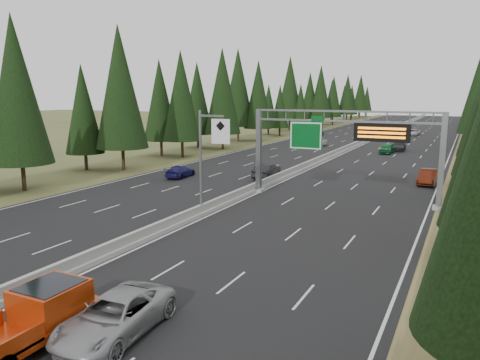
% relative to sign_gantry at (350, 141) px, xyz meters
% --- Properties ---
extents(road, '(32.00, 260.00, 0.08)m').
position_rel_sign_gantry_xyz_m(road, '(-8.92, 45.12, -5.23)').
color(road, black).
rests_on(road, ground).
extents(shoulder_right, '(3.60, 260.00, 0.06)m').
position_rel_sign_gantry_xyz_m(shoulder_right, '(8.88, 45.12, -5.24)').
color(shoulder_right, olive).
rests_on(shoulder_right, ground).
extents(shoulder_left, '(3.60, 260.00, 0.06)m').
position_rel_sign_gantry_xyz_m(shoulder_left, '(-26.72, 45.12, -5.24)').
color(shoulder_left, '#495327').
rests_on(shoulder_left, ground).
extents(median_barrier, '(0.70, 260.00, 0.85)m').
position_rel_sign_gantry_xyz_m(median_barrier, '(-8.92, 45.12, -4.85)').
color(median_barrier, gray).
rests_on(median_barrier, road).
extents(sign_gantry, '(16.75, 0.98, 7.80)m').
position_rel_sign_gantry_xyz_m(sign_gantry, '(0.00, 0.00, 0.00)').
color(sign_gantry, slate).
rests_on(sign_gantry, road).
extents(hov_sign_pole, '(2.80, 0.50, 8.00)m').
position_rel_sign_gantry_xyz_m(hov_sign_pole, '(-8.33, -9.92, -0.54)').
color(hov_sign_pole, slate).
rests_on(hov_sign_pole, road).
extents(tree_row_left, '(11.31, 244.26, 18.72)m').
position_rel_sign_gantry_xyz_m(tree_row_left, '(-30.81, 27.81, 3.99)').
color(tree_row_left, black).
rests_on(tree_row_left, ground).
extents(silver_minivan, '(2.99, 5.79, 1.56)m').
position_rel_sign_gantry_xyz_m(silver_minivan, '(-2.60, -26.88, -4.41)').
color(silver_minivan, '#97989C').
rests_on(silver_minivan, road).
extents(red_pickup, '(2.21, 6.20, 2.02)m').
position_rel_sign_gantry_xyz_m(red_pickup, '(-4.86, -28.38, -4.07)').
color(red_pickup, black).
rests_on(red_pickup, road).
extents(car_ahead_green, '(1.96, 4.61, 1.55)m').
position_rel_sign_gantry_xyz_m(car_ahead_green, '(-2.40, 35.70, -4.41)').
color(car_ahead_green, '#166230').
rests_on(car_ahead_green, road).
extents(car_ahead_dkred, '(1.84, 4.78, 1.55)m').
position_rel_sign_gantry_xyz_m(car_ahead_dkred, '(5.58, 11.22, -4.41)').
color(car_ahead_dkred, '#4E190B').
rests_on(car_ahead_dkred, road).
extents(car_ahead_dkgrey, '(2.36, 5.24, 1.49)m').
position_rel_sign_gantry_xyz_m(car_ahead_dkgrey, '(-1.24, 40.24, -4.44)').
color(car_ahead_dkgrey, black).
rests_on(car_ahead_dkgrey, road).
extents(car_ahead_white, '(2.60, 5.05, 1.36)m').
position_rel_sign_gantry_xyz_m(car_ahead_white, '(-2.22, 71.11, -4.51)').
color(car_ahead_white, '#B4B4B4').
rests_on(car_ahead_white, road).
extents(car_ahead_far, '(1.74, 3.94, 1.32)m').
position_rel_sign_gantry_xyz_m(car_ahead_far, '(-7.42, 85.49, -4.53)').
color(car_ahead_far, black).
rests_on(car_ahead_far, road).
extents(car_onc_near, '(1.96, 5.02, 1.63)m').
position_rel_sign_gantry_xyz_m(car_onc_near, '(-10.71, 7.15, -4.37)').
color(car_onc_near, black).
rests_on(car_onc_near, road).
extents(car_onc_blue, '(2.18, 4.65, 1.31)m').
position_rel_sign_gantry_xyz_m(car_onc_blue, '(-19.60, 3.42, -4.53)').
color(car_onc_blue, '#181752').
rests_on(car_onc_blue, road).
extents(car_onc_white, '(1.94, 4.81, 1.64)m').
position_rel_sign_gantry_xyz_m(car_onc_white, '(-14.87, 41.06, -4.37)').
color(car_onc_white, silver).
rests_on(car_onc_white, road).
extents(car_onc_far, '(2.53, 4.85, 1.31)m').
position_rel_sign_gantry_xyz_m(car_onc_far, '(-21.51, 60.74, -4.54)').
color(car_onc_far, black).
rests_on(car_onc_far, road).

